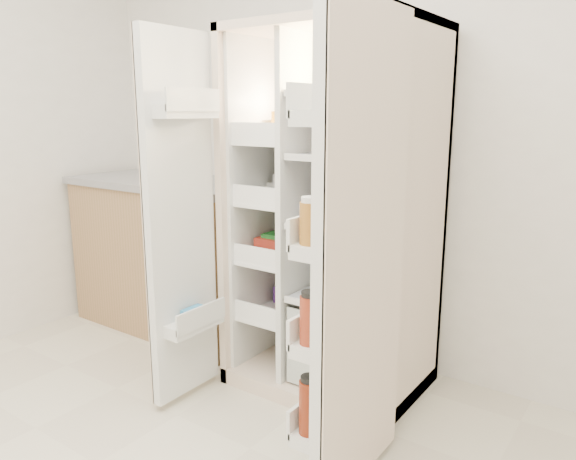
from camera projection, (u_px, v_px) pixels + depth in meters
The scene contains 5 objects.
wall_back at pixel (378, 121), 2.91m from camera, with size 4.00×0.02×2.70m, color white.
refrigerator at pixel (340, 243), 2.77m from camera, with size 0.92×0.70×1.80m.
freezer_door at pixel (181, 222), 2.55m from camera, with size 0.15×0.40×1.72m.
fridge_door at pixel (357, 266), 1.93m from camera, with size 0.17×0.58×1.72m.
kitchen_counter at pixel (177, 252), 3.59m from camera, with size 1.35×0.72×0.98m.
Camera 1 is at (1.32, -0.70, 1.40)m, focal length 34.00 mm.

